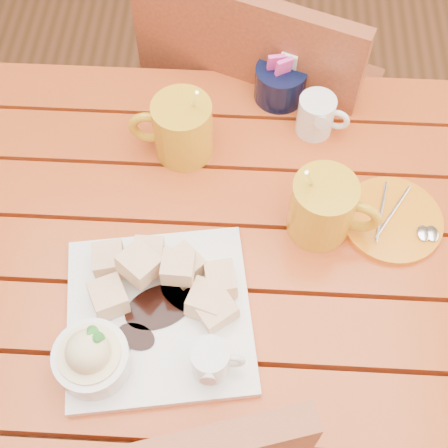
# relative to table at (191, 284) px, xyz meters

# --- Properties ---
(ground) EXTENTS (5.00, 5.00, 0.00)m
(ground) POSITION_rel_table_xyz_m (0.00, -0.00, -0.64)
(ground) COLOR #543018
(ground) RESTS_ON ground
(table) EXTENTS (1.20, 0.79, 0.75)m
(table) POSITION_rel_table_xyz_m (0.00, 0.00, 0.00)
(table) COLOR #A92F15
(table) RESTS_ON ground
(dessert_plate) EXTENTS (0.31, 0.31, 0.11)m
(dessert_plate) POSITION_rel_table_xyz_m (-0.05, -0.13, 0.14)
(dessert_plate) COLOR white
(dessert_plate) RESTS_ON table
(coffee_mug_left) EXTENTS (0.14, 0.10, 0.17)m
(coffee_mug_left) POSITION_rel_table_xyz_m (-0.03, 0.21, 0.17)
(coffee_mug_left) COLOR gold
(coffee_mug_left) RESTS_ON table
(coffee_mug_right) EXTENTS (0.14, 0.10, 0.17)m
(coffee_mug_right) POSITION_rel_table_xyz_m (0.21, 0.06, 0.17)
(coffee_mug_right) COLOR gold
(coffee_mug_right) RESTS_ON table
(cream_pitcher) EXTENTS (0.09, 0.08, 0.08)m
(cream_pitcher) POSITION_rel_table_xyz_m (0.20, 0.26, 0.15)
(cream_pitcher) COLOR white
(cream_pitcher) RESTS_ON table
(sugar_caddy) EXTENTS (0.09, 0.09, 0.10)m
(sugar_caddy) POSITION_rel_table_xyz_m (0.14, 0.34, 0.14)
(sugar_caddy) COLOR black
(sugar_caddy) RESTS_ON table
(orange_saucer) EXTENTS (0.16, 0.16, 0.02)m
(orange_saucer) POSITION_rel_table_xyz_m (0.33, 0.08, 0.11)
(orange_saucer) COLOR orange
(orange_saucer) RESTS_ON table
(chair_far) EXTENTS (0.57, 0.57, 0.93)m
(chair_far) POSITION_rel_table_xyz_m (0.11, 0.50, -0.12)
(chair_far) COLOR brown
(chair_far) RESTS_ON ground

